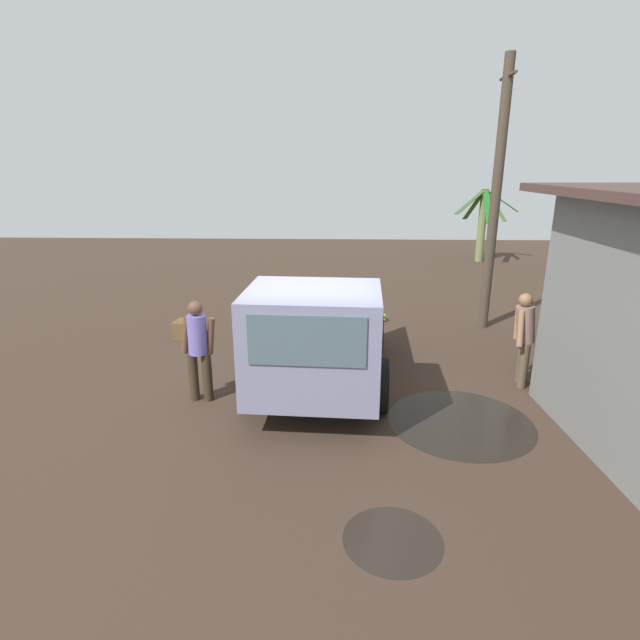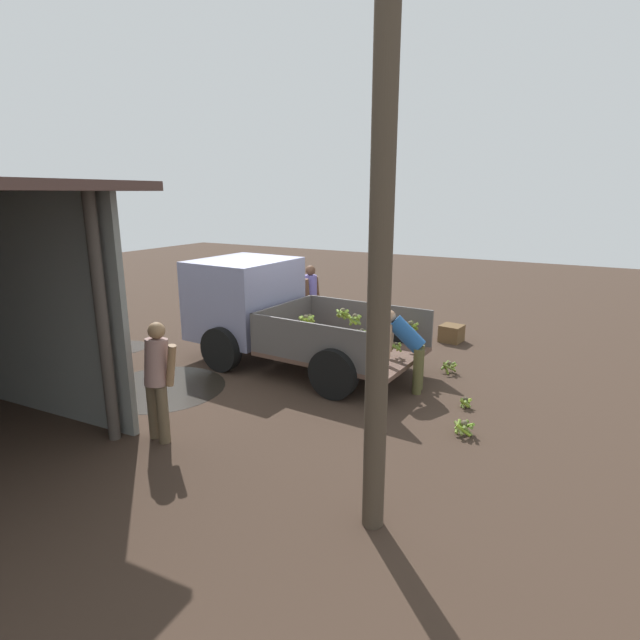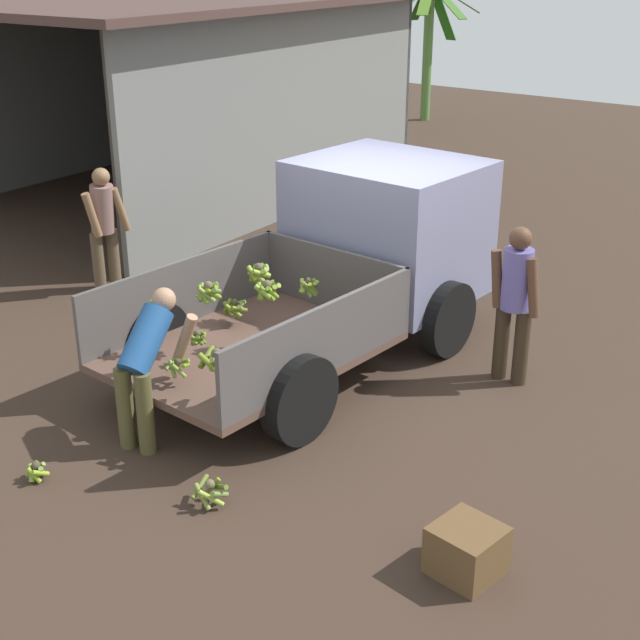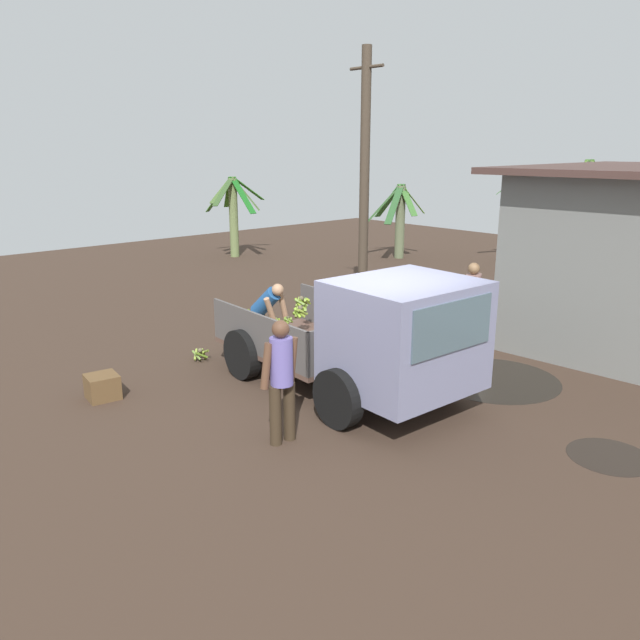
{
  "view_description": "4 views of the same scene",
  "coord_description": "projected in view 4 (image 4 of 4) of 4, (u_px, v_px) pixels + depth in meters",
  "views": [
    {
      "loc": [
        7.46,
        0.4,
        3.72
      ],
      "look_at": [
        -0.06,
        0.14,
        1.34
      ],
      "focal_mm": 28.0,
      "sensor_mm": 36.0,
      "label": 1
    },
    {
      "loc": [
        -5.6,
        8.0,
        3.28
      ],
      "look_at": [
        -1.27,
        0.22,
        1.0
      ],
      "focal_mm": 28.0,
      "sensor_mm": 36.0,
      "label": 2
    },
    {
      "loc": [
        -7.77,
        -5.28,
        4.23
      ],
      "look_at": [
        -1.56,
        -0.57,
        0.93
      ],
      "focal_mm": 50.0,
      "sensor_mm": 36.0,
      "label": 3
    },
    {
      "loc": [
        6.03,
        -6.5,
        3.79
      ],
      "look_at": [
        -0.96,
        -0.16,
        1.15
      ],
      "focal_mm": 35.0,
      "sensor_mm": 36.0,
      "label": 4
    }
  ],
  "objects": [
    {
      "name": "mud_patch_0",
      "position": [
        610.0,
        456.0,
        7.89
      ],
      "size": [
        1.04,
        1.04,
        0.01
      ],
      "primitive_type": "cylinder",
      "color": "black",
      "rests_on": "ground"
    },
    {
      "name": "banana_bunch_on_ground_2",
      "position": [
        274.0,
        321.0,
        13.51
      ],
      "size": [
        0.3,
        0.3,
        0.22
      ],
      "color": "brown",
      "rests_on": "ground"
    },
    {
      "name": "person_foreground_visitor",
      "position": [
        281.0,
        376.0,
        8.05
      ],
      "size": [
        0.32,
        0.59,
        1.67
      ],
      "rotation": [
        0.0,
        0.0,
        3.11
      ],
      "color": "#372A1C",
      "rests_on": "ground"
    },
    {
      "name": "banana_palm_3",
      "position": [
        234.0,
        214.0,
        21.74
      ],
      "size": [
        2.36,
        2.58,
        2.78
      ],
      "color": "olive",
      "rests_on": "ground"
    },
    {
      "name": "banana_palm_4",
      "position": [
        400.0,
        219.0,
        21.52
      ],
      "size": [
        1.89,
        2.36,
        2.55
      ],
      "color": "#616C4B",
      "rests_on": "ground"
    },
    {
      "name": "banana_bunch_on_ground_1",
      "position": [
        244.0,
        333.0,
        12.77
      ],
      "size": [
        0.19,
        0.19,
        0.18
      ],
      "color": "#453E2D",
      "rests_on": "ground"
    },
    {
      "name": "wooden_crate_0",
      "position": [
        102.0,
        387.0,
        9.66
      ],
      "size": [
        0.52,
        0.52,
        0.38
      ],
      "primitive_type": "cube",
      "rotation": [
        0.0,
        0.0,
        1.44
      ],
      "color": "brown",
      "rests_on": "ground"
    },
    {
      "name": "ground",
      "position": [
        370.0,
        403.0,
        9.53
      ],
      "size": [
        36.0,
        36.0,
        0.0
      ],
      "primitive_type": "plane",
      "color": "#3B2B21"
    },
    {
      "name": "person_worker_loading",
      "position": [
        265.0,
        312.0,
        11.64
      ],
      "size": [
        0.75,
        0.68,
        1.38
      ],
      "rotation": [
        0.0,
        0.0,
        0.18
      ],
      "color": "brown",
      "rests_on": "ground"
    },
    {
      "name": "banana_bunch_on_ground_0",
      "position": [
        200.0,
        354.0,
        11.38
      ],
      "size": [
        0.3,
        0.29,
        0.24
      ],
      "color": "brown",
      "rests_on": "ground"
    },
    {
      "name": "person_bystander_near_shed",
      "position": [
        473.0,
        300.0,
        12.09
      ],
      "size": [
        0.65,
        0.42,
        1.65
      ],
      "rotation": [
        0.0,
        0.0,
        4.52
      ],
      "color": "brown",
      "rests_on": "ground"
    },
    {
      "name": "banana_palm_6",
      "position": [
        584.0,
        206.0,
        20.97
      ],
      "size": [
        1.8,
        2.23,
        3.37
      ],
      "color": "#566143",
      "rests_on": "ground"
    },
    {
      "name": "mud_patch_1",
      "position": [
        494.0,
        379.0,
        10.49
      ],
      "size": [
        2.17,
        2.17,
        0.01
      ],
      "primitive_type": "cylinder",
      "color": "black",
      "rests_on": "ground"
    },
    {
      "name": "banana_palm_5",
      "position": [
        529.0,
        215.0,
        20.07
      ],
      "size": [
        2.48,
        2.2,
        3.14
      ],
      "color": "#617350",
      "rests_on": "ground"
    },
    {
      "name": "utility_pole",
      "position": [
        364.0,
        183.0,
        14.03
      ],
      "size": [
        0.96,
        0.22,
        5.87
      ],
      "color": "#45392C",
      "rests_on": "ground"
    },
    {
      "name": "cargo_truck",
      "position": [
        385.0,
        338.0,
        9.16
      ],
      "size": [
        4.6,
        2.44,
        1.99
      ],
      "rotation": [
        0.0,
        0.0,
        -0.05
      ],
      "color": "brown",
      "rests_on": "ground"
    }
  ]
}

